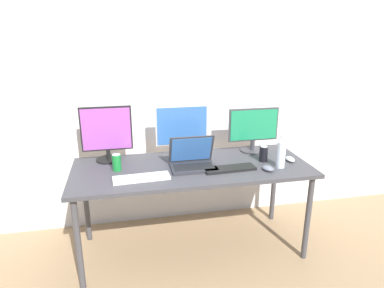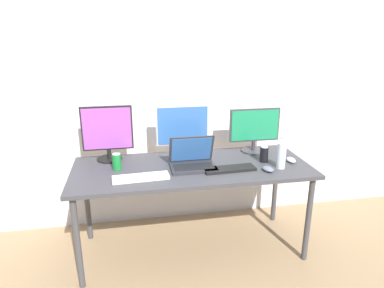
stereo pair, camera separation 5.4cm
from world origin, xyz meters
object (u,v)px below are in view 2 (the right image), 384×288
object	(u,v)px
water_bottle	(282,154)
keyboard_aux	(230,169)
laptop_silver	(192,160)
soda_can_near_keyboard	(264,154)
work_desk	(192,173)
monitor_left	(107,132)
monitor_right	(254,129)
mouse_by_keyboard	(291,160)
keyboard_main	(141,178)
mouse_by_laptop	(268,169)
soda_can_by_laptop	(117,162)
monitor_center	(183,130)

from	to	relation	value
water_bottle	keyboard_aux	bearing A→B (deg)	175.93
laptop_silver	soda_can_near_keyboard	bearing A→B (deg)	0.79
work_desk	water_bottle	xyz separation A→B (m)	(0.66, -0.16, 0.17)
monitor_left	soda_can_near_keyboard	world-z (taller)	monitor_left
monitor_right	mouse_by_keyboard	size ratio (longest dim) A/B	4.04
mouse_by_keyboard	water_bottle	bearing A→B (deg)	-141.86
keyboard_main	mouse_by_laptop	bearing A→B (deg)	-5.47
work_desk	soda_can_near_keyboard	size ratio (longest dim) A/B	14.50
work_desk	soda_can_by_laptop	world-z (taller)	soda_can_by_laptop
soda_can_near_keyboard	soda_can_by_laptop	bearing A→B (deg)	177.66
mouse_by_laptop	water_bottle	distance (m)	0.16
mouse_by_keyboard	soda_can_by_laptop	xyz separation A→B (m)	(-1.36, 0.09, 0.05)
mouse_by_keyboard	soda_can_near_keyboard	bearing A→B (deg)	168.99
monitor_left	keyboard_aux	distance (m)	1.01
mouse_by_keyboard	soda_can_near_keyboard	world-z (taller)	soda_can_near_keyboard
keyboard_aux	monitor_center	bearing A→B (deg)	123.72
keyboard_main	mouse_by_laptop	size ratio (longest dim) A/B	3.93
water_bottle	soda_can_near_keyboard	world-z (taller)	water_bottle
laptop_silver	work_desk	bearing A→B (deg)	87.46
keyboard_aux	mouse_by_keyboard	xyz separation A→B (m)	(0.53, 0.08, 0.01)
soda_can_by_laptop	work_desk	bearing A→B (deg)	-3.53
soda_can_near_keyboard	soda_can_by_laptop	distance (m)	1.15
monitor_left	laptop_silver	bearing A→B (deg)	-24.07
monitor_center	mouse_by_keyboard	xyz separation A→B (m)	(0.83, -0.32, -0.21)
monitor_center	soda_can_near_keyboard	bearing A→B (deg)	-24.07
mouse_by_keyboard	water_bottle	xyz separation A→B (m)	(-0.14, -0.11, 0.10)
work_desk	monitor_center	size ratio (longest dim) A/B	4.20
monitor_right	soda_can_near_keyboard	bearing A→B (deg)	-91.47
mouse_by_laptop	water_bottle	size ratio (longest dim) A/B	0.40
keyboard_aux	soda_can_by_laptop	bearing A→B (deg)	165.69
keyboard_main	soda_can_near_keyboard	xyz separation A→B (m)	(0.98, 0.16, 0.05)
monitor_left	monitor_center	bearing A→B (deg)	-0.15
laptop_silver	soda_can_by_laptop	bearing A→B (deg)	174.46
monitor_center	laptop_silver	xyz separation A→B (m)	(0.03, -0.28, -0.17)
monitor_center	soda_can_by_laptop	world-z (taller)	monitor_center
soda_can_by_laptop	monitor_right	bearing A→B (deg)	10.23
work_desk	soda_can_near_keyboard	xyz separation A→B (m)	(0.58, -0.01, 0.12)
mouse_by_laptop	soda_can_by_laptop	size ratio (longest dim) A/B	0.80
monitor_right	laptop_silver	bearing A→B (deg)	-155.88
work_desk	monitor_left	world-z (taller)	monitor_left
mouse_by_keyboard	soda_can_by_laptop	distance (m)	1.37
mouse_by_laptop	work_desk	bearing A→B (deg)	141.02
laptop_silver	mouse_by_laptop	bearing A→B (deg)	-19.02
soda_can_near_keyboard	soda_can_by_laptop	size ratio (longest dim) A/B	1.00
keyboard_aux	mouse_by_laptop	size ratio (longest dim) A/B	3.87
water_bottle	soda_can_by_laptop	distance (m)	1.24
keyboard_main	keyboard_aux	size ratio (longest dim) A/B	1.02
work_desk	soda_can_near_keyboard	distance (m)	0.59
laptop_silver	keyboard_aux	size ratio (longest dim) A/B	0.88
monitor_right	water_bottle	world-z (taller)	monitor_right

